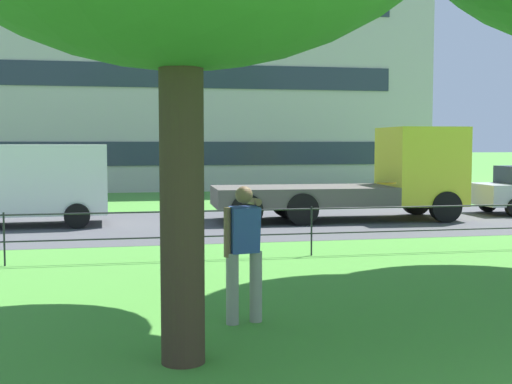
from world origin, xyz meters
name	(u,v)px	position (x,y,z in m)	size (l,w,h in m)	color
street_strip	(257,223)	(0.00, 16.09, 0.00)	(80.00, 7.40, 0.01)	#4C4C51
park_fence	(312,222)	(0.00, 10.48, 0.68)	(35.48, 0.04, 1.00)	#232328
person_thrower	(244,249)	(-2.25, 5.76, 0.94)	(0.51, 0.82, 1.74)	gray
frisbee	(387,183)	(-0.13, 6.29, 1.72)	(0.35, 0.35, 0.03)	orange
panel_van_far_right	(14,180)	(-6.66, 16.70, 1.27)	(5.06, 2.22, 2.24)	white
flatbed_truck_center	(374,179)	(3.59, 16.28, 1.22)	(7.37, 2.63, 2.75)	yellow
apartment_building_background	(128,49)	(-3.38, 34.78, 7.38)	(30.05, 12.37, 14.75)	#B7B2AD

